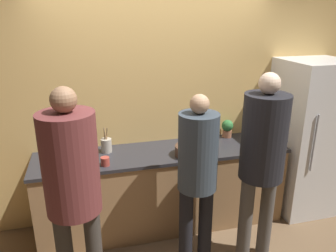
# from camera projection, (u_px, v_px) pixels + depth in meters

# --- Properties ---
(ground_plane) EXTENTS (14.00, 14.00, 0.00)m
(ground_plane) POSITION_uv_depth(u_px,v_px,m) (172.00, 242.00, 3.44)
(ground_plane) COLOR brown
(wall_back) EXTENTS (5.20, 0.06, 2.60)m
(wall_back) POSITION_uv_depth(u_px,v_px,m) (156.00, 106.00, 3.65)
(wall_back) COLOR #E0B266
(wall_back) RESTS_ON ground_plane
(counter) EXTENTS (2.68, 0.67, 0.90)m
(counter) POSITION_uv_depth(u_px,v_px,m) (163.00, 187.00, 3.63)
(counter) COLOR #9E754C
(counter) RESTS_ON ground_plane
(refrigerator) EXTENTS (0.73, 0.74, 1.80)m
(refrigerator) POSITION_uv_depth(u_px,v_px,m) (308.00, 137.00, 3.85)
(refrigerator) COLOR white
(refrigerator) RESTS_ON ground_plane
(person_left) EXTENTS (0.41, 0.41, 1.83)m
(person_left) POSITION_uv_depth(u_px,v_px,m) (72.00, 180.00, 2.39)
(person_left) COLOR #38332D
(person_left) RESTS_ON ground_plane
(person_center) EXTENTS (0.35, 0.35, 1.66)m
(person_center) POSITION_uv_depth(u_px,v_px,m) (197.00, 168.00, 2.89)
(person_center) COLOR black
(person_center) RESTS_ON ground_plane
(person_right) EXTENTS (0.39, 0.39, 1.83)m
(person_right) POSITION_uv_depth(u_px,v_px,m) (262.00, 152.00, 2.89)
(person_right) COLOR #4C4742
(person_right) RESTS_ON ground_plane
(fruit_bowl) EXTENTS (0.31, 0.31, 0.15)m
(fruit_bowl) POSITION_uv_depth(u_px,v_px,m) (190.00, 150.00, 3.35)
(fruit_bowl) COLOR #4C3323
(fruit_bowl) RESTS_ON counter
(utensil_crock) EXTENTS (0.11, 0.11, 0.27)m
(utensil_crock) POSITION_uv_depth(u_px,v_px,m) (106.00, 145.00, 3.43)
(utensil_crock) COLOR #ADA393
(utensil_crock) RESTS_ON counter
(bottle_red) EXTENTS (0.07, 0.07, 0.18)m
(bottle_red) POSITION_uv_depth(u_px,v_px,m) (275.00, 142.00, 3.54)
(bottle_red) COLOR red
(bottle_red) RESTS_ON counter
(bottle_amber) EXTENTS (0.07, 0.07, 0.15)m
(bottle_amber) POSITION_uv_depth(u_px,v_px,m) (206.00, 145.00, 3.48)
(bottle_amber) COLOR brown
(bottle_amber) RESTS_ON counter
(bottle_clear) EXTENTS (0.05, 0.05, 0.24)m
(bottle_clear) POSITION_uv_depth(u_px,v_px,m) (93.00, 149.00, 3.29)
(bottle_clear) COLOR silver
(bottle_clear) RESTS_ON counter
(cup_red) EXTENTS (0.08, 0.08, 0.08)m
(cup_red) POSITION_uv_depth(u_px,v_px,m) (105.00, 161.00, 3.13)
(cup_red) COLOR #A33D33
(cup_red) RESTS_ON counter
(potted_plant) EXTENTS (0.13, 0.13, 0.21)m
(potted_plant) POSITION_uv_depth(u_px,v_px,m) (227.00, 128.00, 3.83)
(potted_plant) COLOR #9E6042
(potted_plant) RESTS_ON counter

